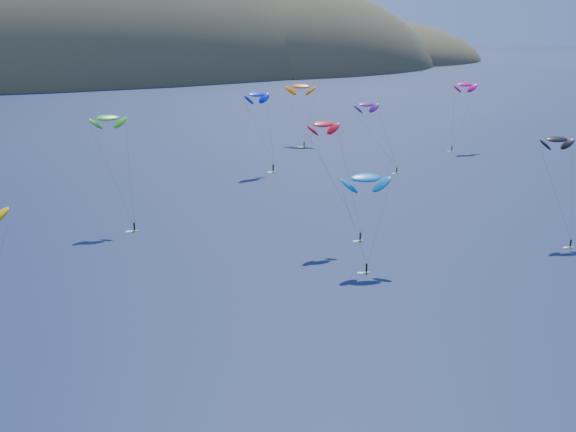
{
  "coord_description": "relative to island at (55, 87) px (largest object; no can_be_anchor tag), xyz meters",
  "views": [
    {
      "loc": [
        -54.2,
        -44.05,
        44.38
      ],
      "look_at": [
        3.33,
        80.0,
        9.0
      ],
      "focal_mm": 50.0,
      "sensor_mm": 36.0,
      "label": 1
    }
  ],
  "objects": [
    {
      "name": "kitesurfer_7",
      "position": [
        20.06,
        -487.04,
        30.25
      ],
      "size": [
        7.34,
        11.1,
        21.46
      ],
      "rotation": [
        0.0,
        0.0,
        -0.24
      ],
      "color": "#BCF51B",
      "rests_on": "ground"
    },
    {
      "name": "kitesurfer_8",
      "position": [
        68.06,
        -393.72,
        31.48
      ],
      "size": [
        11.36,
        5.65,
        23.15
      ],
      "rotation": [
        0.0,
        0.0,
        -0.0
      ],
      "color": "#BCF51B",
      "rests_on": "ground"
    },
    {
      "name": "kitesurfer_3",
      "position": [
        -57.7,
        -440.13,
        33.16
      ],
      "size": [
        7.39,
        10.53,
        24.57
      ],
      "rotation": [
        0.0,
        0.0,
        -0.0
      ],
      "color": "#BCF51B",
      "rests_on": "ground"
    },
    {
      "name": "kitesurfer_4",
      "position": [
        -7.2,
        -399.25,
        32.07
      ],
      "size": [
        9.7,
        8.64,
        23.86
      ],
      "rotation": [
        0.0,
        0.0,
        0.4
      ],
      "color": "#BCF51B",
      "rests_on": "ground"
    },
    {
      "name": "kitesurfer_6",
      "position": [
        20.31,
        -412.69,
        29.34
      ],
      "size": [
        10.78,
        10.05,
        20.85
      ],
      "rotation": [
        0.0,
        0.0,
        0.12
      ],
      "color": "#BCF51B",
      "rests_on": "ground"
    },
    {
      "name": "kitesurfer_5",
      "position": [
        -23.38,
        -487.4,
        26.43
      ],
      "size": [
        9.23,
        8.01,
        18.11
      ],
      "rotation": [
        0.0,
        0.0,
        -0.22
      ],
      "color": "#BCF51B",
      "rests_on": "ground"
    },
    {
      "name": "kitesurfer_9",
      "position": [
        -22.81,
        -469.88,
        33.58
      ],
      "size": [
        10.44,
        6.8,
        24.84
      ],
      "rotation": [
        0.0,
        0.0,
        0.11
      ],
      "color": "#BCF51B",
      "rests_on": "ground"
    },
    {
      "name": "island",
      "position": [
        0.0,
        0.0,
        0.0
      ],
      "size": [
        730.0,
        300.0,
        210.0
      ],
      "color": "#3D3526",
      "rests_on": "ground"
    },
    {
      "name": "kitesurfer_11",
      "position": [
        25.44,
        -359.92,
        29.75
      ],
      "size": [
        10.66,
        16.24,
        21.82
      ],
      "rotation": [
        0.0,
        0.0,
        -0.68
      ],
      "color": "#BCF51B",
      "rests_on": "ground"
    }
  ]
}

